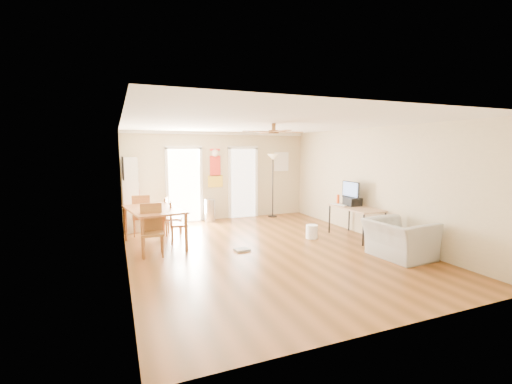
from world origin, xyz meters
name	(u,v)px	position (x,y,z in m)	size (l,w,h in m)	color
floor	(267,249)	(0.00, 0.00, 0.00)	(7.00, 7.00, 0.00)	brown
ceiling	(267,124)	(0.00, 0.00, 2.60)	(5.50, 7.00, 0.00)	silver
wall_back	(219,176)	(0.00, 3.50, 1.30)	(5.50, 0.04, 2.60)	beige
wall_front	(395,220)	(0.00, -3.50, 1.30)	(5.50, 0.04, 2.60)	beige
wall_left	(124,195)	(-2.75, 0.00, 1.30)	(0.04, 7.00, 2.60)	beige
wall_right	(373,183)	(2.75, 0.00, 1.30)	(0.04, 7.00, 2.60)	beige
crown_molding	(267,126)	(0.00, 0.00, 2.56)	(5.50, 7.00, 0.08)	white
kitchen_doorway	(184,186)	(-1.05, 3.48, 1.05)	(0.90, 0.10, 2.10)	white
bathroom_doorway	(243,183)	(0.75, 3.48, 1.05)	(0.80, 0.10, 2.10)	white
wall_decal	(215,168)	(-0.13, 3.48, 1.55)	(0.46, 0.03, 1.10)	red
ac_grille	(281,162)	(2.05, 3.47, 1.70)	(0.50, 0.04, 0.60)	white
framed_poster	(123,168)	(-2.73, 1.40, 1.70)	(0.04, 0.66, 0.48)	black
ceiling_fan	(274,132)	(0.00, -0.30, 2.43)	(1.24, 1.24, 0.20)	#593819
bookshelf	(130,194)	(-2.54, 2.96, 0.94)	(0.38, 0.85, 1.88)	silver
dining_table	(154,227)	(-2.15, 1.18, 0.41)	(0.99, 1.65, 0.83)	#9B5932
dining_chair_right_a	(174,216)	(-1.60, 2.03, 0.46)	(0.38, 0.38, 0.92)	olive
dining_chair_right_b	(179,222)	(-1.60, 1.23, 0.47)	(0.39, 0.39, 0.94)	#9D6332
dining_chair_near	(152,231)	(-2.26, 0.45, 0.51)	(0.42, 0.42, 1.02)	olive
dining_chair_far	(142,215)	(-2.33, 2.29, 0.50)	(0.41, 0.41, 1.00)	#AB6F37
trash_can	(210,210)	(-0.38, 3.20, 0.33)	(0.31, 0.31, 0.66)	silver
torchiere_lamp	(273,186)	(1.62, 3.18, 0.98)	(0.37, 0.37, 1.95)	black
computer_desk	(356,222)	(2.36, 0.10, 0.36)	(0.68, 1.36, 0.73)	tan
imac	(351,193)	(2.47, 0.47, 1.02)	(0.09, 0.62, 0.58)	black
keyboard	(339,205)	(2.20, 0.57, 0.74)	(0.14, 0.43, 0.02)	silver
printer	(352,202)	(2.45, 0.36, 0.83)	(0.32, 0.38, 0.19)	black
orange_bottle	(338,199)	(2.30, 0.75, 0.84)	(0.08, 0.08, 0.23)	#FF5116
wastebasket_a	(312,232)	(1.36, 0.43, 0.16)	(0.28, 0.28, 0.32)	white
floor_cloth	(242,250)	(-0.51, 0.11, 0.02)	(0.30, 0.23, 0.04)	gray
armchair	(399,239)	(2.15, -1.46, 0.37)	(1.13, 0.98, 0.73)	#9F9E99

